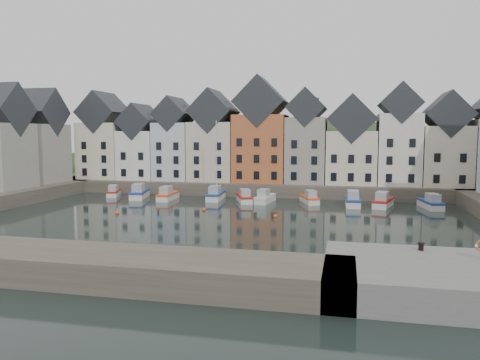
% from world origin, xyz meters
% --- Properties ---
extents(ground, '(260.00, 260.00, 0.00)m').
position_xyz_m(ground, '(0.00, 0.00, 0.00)').
color(ground, black).
rests_on(ground, ground).
extents(far_quay, '(90.00, 16.00, 2.00)m').
position_xyz_m(far_quay, '(0.00, 30.00, 1.00)').
color(far_quay, '#484137').
rests_on(far_quay, ground).
extents(near_quay, '(18.00, 10.00, 2.00)m').
position_xyz_m(near_quay, '(22.00, -20.00, 1.00)').
color(near_quay, '#60605E').
rests_on(near_quay, ground).
extents(near_wall, '(50.00, 6.00, 2.00)m').
position_xyz_m(near_wall, '(-10.00, -22.00, 1.00)').
color(near_wall, '#484137').
rests_on(near_wall, ground).
extents(hillside, '(153.60, 70.40, 64.00)m').
position_xyz_m(hillside, '(0.02, 56.00, -17.96)').
color(hillside, '#223219').
rests_on(hillside, ground).
extents(far_terrace, '(72.37, 8.16, 17.78)m').
position_xyz_m(far_terrace, '(3.21, 28.00, 8.88)').
color(far_terrace, beige).
rests_on(far_terrace, far_quay).
extents(left_terrace, '(7.65, 17.00, 15.69)m').
position_xyz_m(left_terrace, '(-36.00, 13.50, 8.88)').
color(left_terrace, gray).
rests_on(left_terrace, left_quay).
extents(mooring_buoys, '(20.50, 5.50, 0.50)m').
position_xyz_m(mooring_buoys, '(-4.00, 5.33, 0.15)').
color(mooring_buoys, '#EE4D1C').
rests_on(mooring_buoys, ground).
extents(boat_a, '(3.32, 5.60, 2.06)m').
position_xyz_m(boat_a, '(-22.75, 18.67, 0.61)').
color(boat_a, silver).
rests_on(boat_a, ground).
extents(boat_b, '(3.66, 7.09, 2.60)m').
position_xyz_m(boat_b, '(-17.53, 17.22, 0.78)').
color(boat_b, silver).
rests_on(boat_b, ground).
extents(boat_c, '(2.27, 6.28, 2.37)m').
position_xyz_m(boat_c, '(-12.48, 16.49, 0.71)').
color(boat_c, silver).
rests_on(boat_c, ground).
extents(boat_d, '(2.50, 6.62, 12.39)m').
position_xyz_m(boat_d, '(-5.22, 18.02, 0.80)').
color(boat_d, silver).
rests_on(boat_d, ground).
extents(boat_e, '(3.71, 6.09, 2.24)m').
position_xyz_m(boat_e, '(-0.38, 16.69, 0.67)').
color(boat_e, silver).
rests_on(boat_e, ground).
extents(boat_f, '(2.48, 6.09, 2.28)m').
position_xyz_m(boat_f, '(2.67, 16.95, 0.68)').
color(boat_f, silver).
rests_on(boat_f, ground).
extents(boat_g, '(3.53, 5.89, 2.16)m').
position_xyz_m(boat_g, '(9.16, 17.88, 0.64)').
color(boat_g, silver).
rests_on(boat_g, ground).
extents(boat_h, '(2.19, 6.59, 2.51)m').
position_xyz_m(boat_h, '(15.33, 16.45, 0.75)').
color(boat_h, silver).
rests_on(boat_h, ground).
extents(boat_i, '(3.50, 6.59, 2.42)m').
position_xyz_m(boat_i, '(19.44, 16.51, 0.72)').
color(boat_i, silver).
rests_on(boat_i, ground).
extents(boat_j, '(2.89, 6.32, 2.34)m').
position_xyz_m(boat_j, '(25.71, 16.53, 0.70)').
color(boat_j, silver).
rests_on(boat_j, ground).
extents(mooring_bollard, '(0.48, 0.48, 0.56)m').
position_xyz_m(mooring_bollard, '(19.54, -16.50, 2.31)').
color(mooring_bollard, black).
rests_on(mooring_bollard, near_quay).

